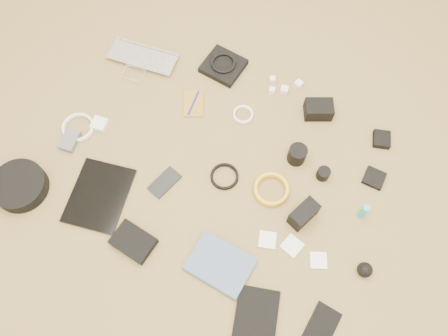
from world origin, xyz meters
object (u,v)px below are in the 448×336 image
at_px(headphone_case, 20,186).
at_px(laptop, 139,65).
at_px(tablet, 99,195).
at_px(phone, 165,182).
at_px(paperback, 208,285).
at_px(dslr_camera, 319,109).

bearing_deg(headphone_case, laptop, 78.57).
height_order(tablet, headphone_case, headphone_case).
bearing_deg(headphone_case, tablet, 17.95).
xyz_separation_m(laptop, phone, (0.36, -0.46, -0.01)).
height_order(phone, paperback, paperback).
distance_m(laptop, headphone_case, 0.72).
height_order(dslr_camera, tablet, dslr_camera).
height_order(headphone_case, paperback, headphone_case).
relative_size(headphone_case, paperback, 0.94).
relative_size(tablet, phone, 2.14).
distance_m(tablet, phone, 0.26).
bearing_deg(paperback, phone, 54.21).
bearing_deg(headphone_case, phone, 26.25).
bearing_deg(paperback, laptop, 48.63).
relative_size(dslr_camera, tablet, 0.42).
bearing_deg(phone, laptop, 146.30).
xyz_separation_m(dslr_camera, headphone_case, (-0.96, -0.80, -0.00)).
distance_m(tablet, paperback, 0.55).
xyz_separation_m(dslr_camera, phone, (-0.45, -0.55, -0.03)).
bearing_deg(headphone_case, dslr_camera, 39.82).
height_order(laptop, headphone_case, headphone_case).
distance_m(dslr_camera, tablet, 0.97).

